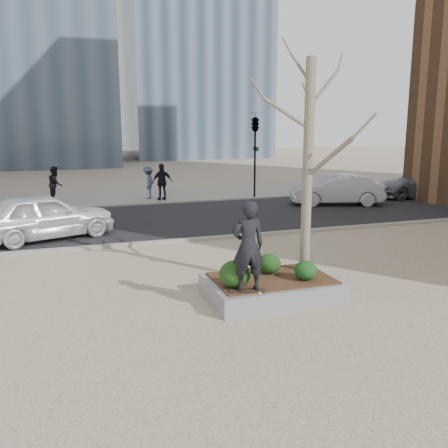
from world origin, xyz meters
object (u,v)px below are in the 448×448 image
object	(u,v)px
skateboarder	(248,246)
police_car	(44,216)
planter	(272,288)
skateboard	(248,291)

from	to	relation	value
skateboarder	police_car	distance (m)	9.60
planter	skateboard	size ratio (longest dim) A/B	3.85
skateboarder	police_car	size ratio (longest dim) A/B	0.41
planter	skateboard	bearing A→B (deg)	-140.91
police_car	skateboard	bearing A→B (deg)	-173.51
planter	skateboarder	distance (m)	1.71
skateboard	skateboarder	bearing A→B (deg)	0.00
planter	police_car	distance (m)	9.41
planter	skateboarder	world-z (taller)	skateboarder
planter	skateboarder	bearing A→B (deg)	-140.91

